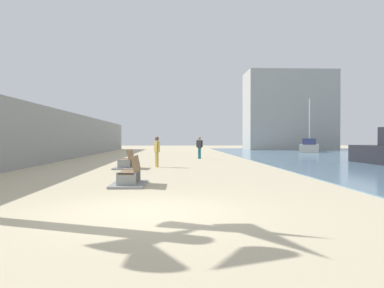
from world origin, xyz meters
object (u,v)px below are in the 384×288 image
(bench_far, at_px, (127,164))
(person_standing, at_px, (200,146))
(bench_near, at_px, (130,178))
(boat_outer, at_px, (309,147))
(person_walking, at_px, (157,149))

(bench_far, relative_size, person_standing, 1.28)
(bench_near, xyz_separation_m, boat_outer, (17.06, 31.88, 0.38))
(bench_near, relative_size, person_walking, 1.28)
(person_walking, bearing_deg, boat_outer, 55.03)
(bench_near, relative_size, boat_outer, 0.26)
(bench_far, bearing_deg, bench_near, -82.37)
(boat_outer, bearing_deg, bench_far, -126.43)
(bench_near, relative_size, person_standing, 1.26)
(person_standing, bearing_deg, boat_outer, 47.49)
(bench_near, distance_m, boat_outer, 36.16)
(bench_far, xyz_separation_m, person_walking, (1.53, 0.82, 0.72))
(bench_near, bearing_deg, person_walking, 86.31)
(boat_outer, bearing_deg, person_walking, -124.97)
(bench_far, relative_size, boat_outer, 0.26)
(bench_near, bearing_deg, bench_far, 97.63)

